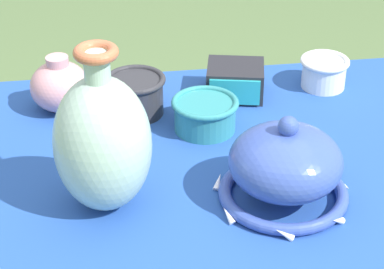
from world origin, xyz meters
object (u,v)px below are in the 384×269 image
(vase_tall_bulbous, at_px, (102,142))
(cup_wide_teal, at_px, (205,113))
(vase_dome_bell, at_px, (285,168))
(cup_wide_porcelain, at_px, (324,71))
(cup_wide_charcoal, at_px, (136,94))
(jar_round_rose, at_px, (60,86))
(mosaic_tile_box, at_px, (235,81))

(vase_tall_bulbous, xyz_separation_m, cup_wide_teal, (0.20, 0.22, -0.09))
(vase_tall_bulbous, bearing_deg, vase_dome_bell, -4.68)
(vase_dome_bell, xyz_separation_m, cup_wide_teal, (-0.10, 0.25, -0.03))
(vase_tall_bulbous, height_order, cup_wide_teal, vase_tall_bulbous)
(vase_tall_bulbous, height_order, cup_wide_porcelain, vase_tall_bulbous)
(vase_dome_bell, distance_m, cup_wide_teal, 0.27)
(cup_wide_charcoal, relative_size, jar_round_rose, 1.02)
(mosaic_tile_box, bearing_deg, cup_wide_porcelain, 15.05)
(vase_dome_bell, xyz_separation_m, jar_round_rose, (-0.38, 0.37, -0.01))
(mosaic_tile_box, relative_size, cup_wide_teal, 1.04)
(vase_tall_bulbous, relative_size, cup_wide_teal, 2.20)
(vase_tall_bulbous, relative_size, cup_wide_porcelain, 2.74)
(vase_tall_bulbous, relative_size, mosaic_tile_box, 2.12)
(cup_wide_porcelain, height_order, jar_round_rose, jar_round_rose)
(mosaic_tile_box, xyz_separation_m, jar_round_rose, (-0.37, -0.01, 0.02))
(vase_tall_bulbous, distance_m, vase_dome_bell, 0.31)
(vase_tall_bulbous, bearing_deg, cup_wide_teal, 47.62)
(cup_wide_porcelain, bearing_deg, jar_round_rose, -177.88)
(cup_wide_teal, relative_size, jar_round_rose, 1.10)
(vase_tall_bulbous, xyz_separation_m, vase_dome_bell, (0.30, -0.02, -0.06))
(cup_wide_charcoal, height_order, jar_round_rose, jar_round_rose)
(jar_round_rose, bearing_deg, cup_wide_charcoal, -14.44)
(mosaic_tile_box, height_order, cup_wide_porcelain, same)
(vase_tall_bulbous, height_order, vase_dome_bell, vase_tall_bulbous)
(vase_dome_bell, height_order, cup_wide_teal, vase_dome_bell)
(vase_dome_bell, height_order, jar_round_rose, vase_dome_bell)
(cup_wide_teal, xyz_separation_m, jar_round_rose, (-0.28, 0.12, 0.02))
(mosaic_tile_box, bearing_deg, vase_tall_bulbous, -117.00)
(vase_tall_bulbous, distance_m, mosaic_tile_box, 0.47)
(vase_dome_bell, height_order, cup_wide_charcoal, vase_dome_bell)
(cup_wide_porcelain, distance_m, cup_wide_charcoal, 0.42)
(mosaic_tile_box, xyz_separation_m, cup_wide_charcoal, (-0.22, -0.05, 0.01))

